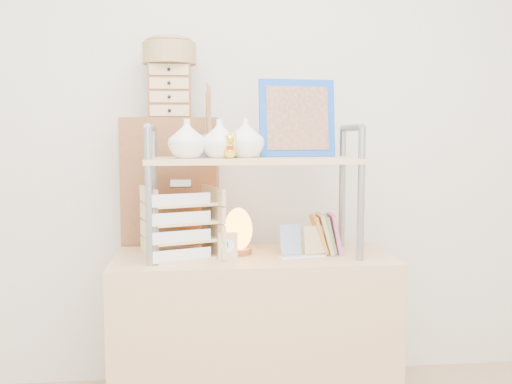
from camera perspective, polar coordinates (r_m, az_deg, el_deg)
desk at (r=2.59m, az=-0.27°, el=-14.47°), size 1.20×0.50×0.75m
cabinet at (r=2.85m, az=-8.35°, el=-6.35°), size 0.47×0.28×1.35m
hutch at (r=2.44m, az=-1.20°, el=4.08°), size 0.90×0.34×0.76m
letter_tray at (r=2.44m, az=-7.47°, el=-3.41°), size 0.34×0.33×0.33m
salt_lamp at (r=2.49m, az=-1.79°, el=-3.87°), size 0.13×0.13×0.20m
desk_clock at (r=2.39m, az=-2.88°, el=-5.44°), size 0.08×0.05×0.11m
postcard_stand at (r=2.45m, az=4.63°, el=-5.55°), size 0.20×0.10×0.14m
drawer_chest at (r=2.77m, az=-8.61°, el=9.93°), size 0.20×0.16×0.25m
woven_basket at (r=2.79m, az=-8.67°, el=13.51°), size 0.25×0.25×0.10m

